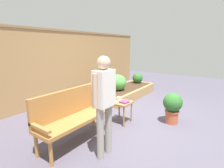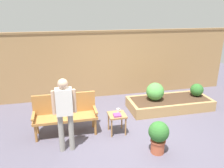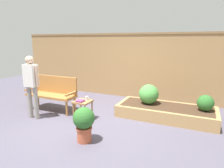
{
  "view_description": "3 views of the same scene",
  "coord_description": "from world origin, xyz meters",
  "px_view_note": "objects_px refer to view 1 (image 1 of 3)",
  "views": [
    {
      "loc": [
        -3.43,
        -1.76,
        1.7
      ],
      "look_at": [
        0.39,
        0.95,
        0.66
      ],
      "focal_mm": 27.95,
      "sensor_mm": 36.0,
      "label": 1
    },
    {
      "loc": [
        -1.49,
        -4.33,
        2.81
      ],
      "look_at": [
        -0.23,
        1.05,
        0.93
      ],
      "focal_mm": 35.83,
      "sensor_mm": 36.0,
      "label": 2
    },
    {
      "loc": [
        2.26,
        -3.79,
        1.92
      ],
      "look_at": [
        0.13,
        0.96,
        0.78
      ],
      "focal_mm": 32.2,
      "sensor_mm": 36.0,
      "label": 3
    }
  ],
  "objects_px": {
    "garden_bench": "(72,112)",
    "cup_on_table": "(119,98)",
    "person_by_bench": "(104,99)",
    "potted_boxwood": "(172,106)",
    "shrub_near_bench": "(118,82)",
    "shrub_far_corner": "(138,78)",
    "side_table": "(121,105)",
    "book_on_table": "(124,102)"
  },
  "relations": [
    {
      "from": "garden_bench",
      "to": "side_table",
      "type": "distance_m",
      "value": 1.22
    },
    {
      "from": "side_table",
      "to": "shrub_far_corner",
      "type": "height_order",
      "value": "shrub_far_corner"
    },
    {
      "from": "side_table",
      "to": "cup_on_table",
      "type": "relative_size",
      "value": 4.42
    },
    {
      "from": "book_on_table",
      "to": "person_by_bench",
      "type": "distance_m",
      "value": 1.29
    },
    {
      "from": "book_on_table",
      "to": "cup_on_table",
      "type": "bearing_deg",
      "value": 72.07
    },
    {
      "from": "garden_bench",
      "to": "person_by_bench",
      "type": "relative_size",
      "value": 0.92
    },
    {
      "from": "book_on_table",
      "to": "shrub_near_bench",
      "type": "distance_m",
      "value": 1.77
    },
    {
      "from": "garden_bench",
      "to": "person_by_bench",
      "type": "distance_m",
      "value": 0.83
    },
    {
      "from": "book_on_table",
      "to": "shrub_near_bench",
      "type": "relative_size",
      "value": 0.34
    },
    {
      "from": "book_on_table",
      "to": "person_by_bench",
      "type": "xyz_separation_m",
      "value": [
        -1.16,
        -0.35,
        0.43
      ]
    },
    {
      "from": "shrub_near_bench",
      "to": "shrub_far_corner",
      "type": "distance_m",
      "value": 1.35
    },
    {
      "from": "potted_boxwood",
      "to": "side_table",
      "type": "bearing_deg",
      "value": 123.48
    },
    {
      "from": "garden_bench",
      "to": "potted_boxwood",
      "type": "height_order",
      "value": "garden_bench"
    },
    {
      "from": "garden_bench",
      "to": "shrub_far_corner",
      "type": "relative_size",
      "value": 3.78
    },
    {
      "from": "garden_bench",
      "to": "potted_boxwood",
      "type": "distance_m",
      "value": 2.18
    },
    {
      "from": "garden_bench",
      "to": "shrub_far_corner",
      "type": "height_order",
      "value": "garden_bench"
    },
    {
      "from": "book_on_table",
      "to": "potted_boxwood",
      "type": "bearing_deg",
      "value": -50.46
    },
    {
      "from": "garden_bench",
      "to": "shrub_far_corner",
      "type": "xyz_separation_m",
      "value": [
        3.89,
        0.7,
        -0.05
      ]
    },
    {
      "from": "side_table",
      "to": "person_by_bench",
      "type": "relative_size",
      "value": 0.31
    },
    {
      "from": "cup_on_table",
      "to": "book_on_table",
      "type": "height_order",
      "value": "cup_on_table"
    },
    {
      "from": "book_on_table",
      "to": "side_table",
      "type": "bearing_deg",
      "value": 81.89
    },
    {
      "from": "garden_bench",
      "to": "person_by_bench",
      "type": "xyz_separation_m",
      "value": [
        -0.01,
        -0.73,
        0.39
      ]
    },
    {
      "from": "garden_bench",
      "to": "potted_boxwood",
      "type": "relative_size",
      "value": 2.09
    },
    {
      "from": "shrub_near_bench",
      "to": "cup_on_table",
      "type": "bearing_deg",
      "value": -145.9
    },
    {
      "from": "book_on_table",
      "to": "potted_boxwood",
      "type": "distance_m",
      "value": 1.07
    },
    {
      "from": "book_on_table",
      "to": "person_by_bench",
      "type": "bearing_deg",
      "value": -160.34
    },
    {
      "from": "shrub_near_bench",
      "to": "person_by_bench",
      "type": "height_order",
      "value": "person_by_bench"
    },
    {
      "from": "potted_boxwood",
      "to": "person_by_bench",
      "type": "height_order",
      "value": "person_by_bench"
    },
    {
      "from": "book_on_table",
      "to": "shrub_far_corner",
      "type": "xyz_separation_m",
      "value": [
        2.74,
        1.08,
        -0.01
      ]
    },
    {
      "from": "garden_bench",
      "to": "cup_on_table",
      "type": "xyz_separation_m",
      "value": [
        1.22,
        -0.2,
        -0.02
      ]
    },
    {
      "from": "side_table",
      "to": "shrub_near_bench",
      "type": "relative_size",
      "value": 0.95
    },
    {
      "from": "cup_on_table",
      "to": "person_by_bench",
      "type": "distance_m",
      "value": 1.4
    },
    {
      "from": "potted_boxwood",
      "to": "shrub_far_corner",
      "type": "distance_m",
      "value": 2.86
    },
    {
      "from": "shrub_near_bench",
      "to": "shrub_far_corner",
      "type": "bearing_deg",
      "value": -0.0
    },
    {
      "from": "garden_bench",
      "to": "book_on_table",
      "type": "bearing_deg",
      "value": -18.49
    },
    {
      "from": "person_by_bench",
      "to": "garden_bench",
      "type": "bearing_deg",
      "value": 89.34
    },
    {
      "from": "garden_bench",
      "to": "cup_on_table",
      "type": "relative_size",
      "value": 13.25
    },
    {
      "from": "cup_on_table",
      "to": "shrub_far_corner",
      "type": "xyz_separation_m",
      "value": [
        2.67,
        0.9,
        -0.04
      ]
    },
    {
      "from": "person_by_bench",
      "to": "side_table",
      "type": "bearing_deg",
      "value": 20.1
    },
    {
      "from": "garden_bench",
      "to": "shrub_far_corner",
      "type": "bearing_deg",
      "value": 10.17
    },
    {
      "from": "potted_boxwood",
      "to": "shrub_near_bench",
      "type": "bearing_deg",
      "value": 68.53
    },
    {
      "from": "shrub_far_corner",
      "to": "garden_bench",
      "type": "bearing_deg",
      "value": -169.83
    }
  ]
}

